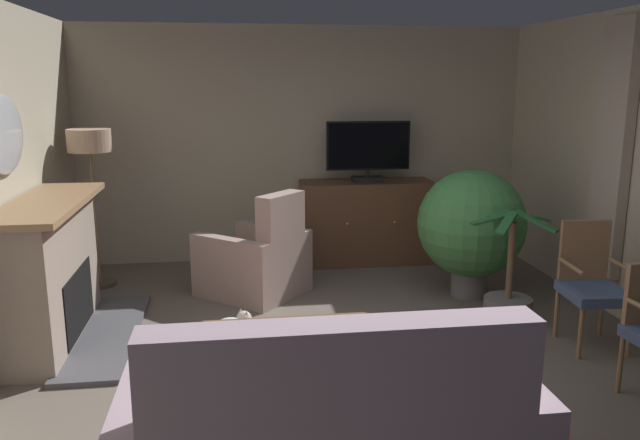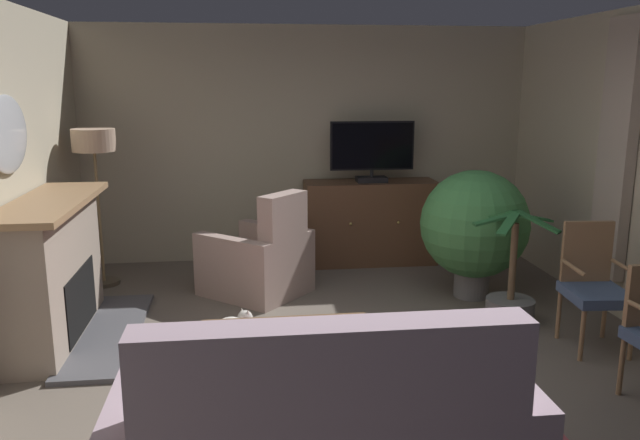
{
  "view_description": "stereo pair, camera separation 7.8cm",
  "coord_description": "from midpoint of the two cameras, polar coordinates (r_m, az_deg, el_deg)",
  "views": [
    {
      "loc": [
        -0.82,
        -4.19,
        2.08
      ],
      "look_at": [
        -0.19,
        0.31,
        1.08
      ],
      "focal_mm": 35.43,
      "sensor_mm": 36.0,
      "label": 1
    },
    {
      "loc": [
        -0.75,
        -4.2,
        2.08
      ],
      "look_at": [
        -0.19,
        0.31,
        1.08
      ],
      "focal_mm": 35.43,
      "sensor_mm": 36.0,
      "label": 2
    }
  ],
  "objects": [
    {
      "name": "folded_newspaper",
      "position": [
        4.29,
        -2.84,
        -9.47
      ],
      "size": [
        0.32,
        0.25,
        0.01
      ],
      "primitive_type": "cube",
      "rotation": [
        0.0,
        0.0,
        0.1
      ],
      "color": "silver",
      "rests_on": "coffee_table"
    },
    {
      "name": "floor_lamp",
      "position": [
        6.73,
        -20.35,
        5.46
      ],
      "size": [
        0.42,
        0.42,
        1.62
      ],
      "color": "#4C4233",
      "rests_on": "ground_plane"
    },
    {
      "name": "wall_mirror_oval",
      "position": [
        5.43,
        -26.99,
        6.87
      ],
      "size": [
        0.06,
        0.86,
        0.61
      ],
      "primitive_type": "ellipsoid",
      "color": "#B2B7BF"
    },
    {
      "name": "tv_remote",
      "position": [
        4.31,
        -6.29,
        -9.34
      ],
      "size": [
        0.17,
        0.13,
        0.02
      ],
      "primitive_type": "cube",
      "rotation": [
        0.0,
        0.0,
        5.72
      ],
      "color": "black",
      "rests_on": "coffee_table"
    },
    {
      "name": "potted_plant_leafy_by_curtain",
      "position": [
        5.8,
        16.25,
        -6.98
      ],
      "size": [
        0.72,
        0.7,
        1.02
      ],
      "color": "slate",
      "rests_on": "ground_plane"
    },
    {
      "name": "tv_cabinet",
      "position": [
        7.35,
        3.87,
        -0.35
      ],
      "size": [
        1.51,
        0.54,
        0.96
      ],
      "color": "#402A1C",
      "rests_on": "ground_plane"
    },
    {
      "name": "rug_central",
      "position": [
        4.49,
        0.77,
        -15.09
      ],
      "size": [
        2.59,
        1.89,
        0.01
      ],
      "primitive_type": "cube",
      "color": "#9E474C",
      "rests_on": "ground_plane"
    },
    {
      "name": "armchair_beside_cabinet",
      "position": [
        6.28,
        -6.12,
        -3.83
      ],
      "size": [
        1.21,
        1.2,
        1.05
      ],
      "color": "#A3897F",
      "rests_on": "ground_plane"
    },
    {
      "name": "potted_plant_small_fern_corner",
      "position": [
        6.28,
        13.17,
        -0.44
      ],
      "size": [
        1.04,
        1.04,
        1.25
      ],
      "color": "slate",
      "rests_on": "ground_plane"
    },
    {
      "name": "coffee_table",
      "position": [
        4.24,
        -3.33,
        -10.6
      ],
      "size": [
        1.15,
        0.53,
        0.48
      ],
      "color": "brown",
      "rests_on": "ground_plane"
    },
    {
      "name": "curtain_panel_far",
      "position": [
        6.15,
        24.57,
        5.78
      ],
      "size": [
        0.1,
        0.44,
        2.27
      ],
      "primitive_type": "cube",
      "color": "#B2A393"
    },
    {
      "name": "side_chair_tucked_against_wall",
      "position": [
        5.46,
        22.91,
        -5.2
      ],
      "size": [
        0.48,
        0.53,
        0.99
      ],
      "color": "#42567A",
      "rests_on": "ground_plane"
    },
    {
      "name": "wall_back",
      "position": [
        7.44,
        -1.88,
        6.81
      ],
      "size": [
        5.73,
        0.1,
        2.7
      ],
      "primitive_type": "cube",
      "color": "#B2A88E",
      "rests_on": "ground_plane"
    },
    {
      "name": "cat",
      "position": [
        5.34,
        -8.68,
        -9.57
      ],
      "size": [
        0.53,
        0.46,
        0.2
      ],
      "color": "beige",
      "rests_on": "ground_plane"
    },
    {
      "name": "fireplace",
      "position": [
        5.55,
        -23.42,
        -4.57
      ],
      "size": [
        0.9,
        1.8,
        1.17
      ],
      "color": "#4C4C51",
      "rests_on": "ground_plane"
    },
    {
      "name": "ground_plane",
      "position": [
        4.76,
        2.43,
        -13.75
      ],
      "size": [
        5.73,
        6.82,
        0.04
      ],
      "primitive_type": "cube",
      "color": "#665B51"
    },
    {
      "name": "television",
      "position": [
        7.15,
        4.06,
        6.34
      ],
      "size": [
        0.95,
        0.2,
        0.69
      ],
      "color": "black",
      "rests_on": "tv_cabinet"
    }
  ]
}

